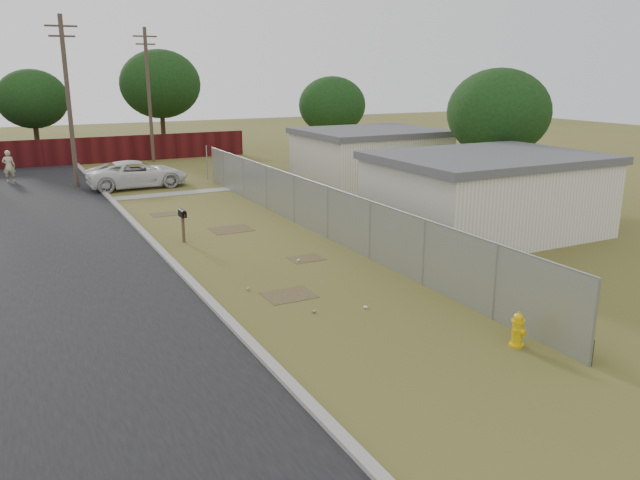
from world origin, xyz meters
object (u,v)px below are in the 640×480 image
mailbox (183,216)px  pickup_truck (137,174)px  pedestrian (9,166)px  fire_hydrant (518,330)px

mailbox → pickup_truck: (0.86, 12.34, -0.25)m
pickup_truck → pedestrian: bearing=49.8°
fire_hydrant → mailbox: (-4.37, 12.46, 0.59)m
pickup_truck → fire_hydrant: bearing=-172.7°
fire_hydrant → mailbox: mailbox is taller
fire_hydrant → pickup_truck: (-3.51, 24.80, 0.34)m
pedestrian → fire_hydrant: bearing=117.1°
pickup_truck → pedestrian: pedestrian is taller
fire_hydrant → mailbox: size_ratio=0.68×
pedestrian → mailbox: bearing=116.1°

